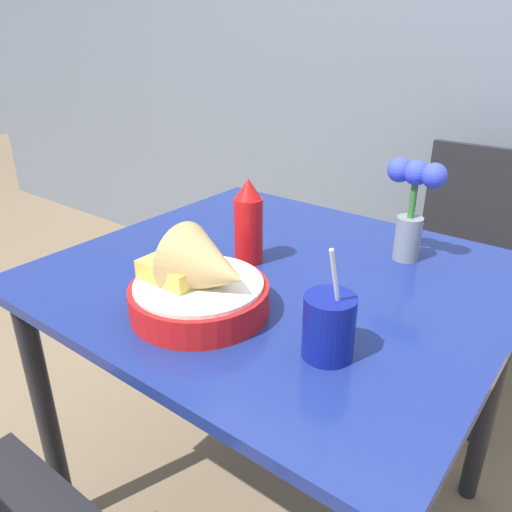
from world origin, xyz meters
name	(u,v)px	position (x,y,z in m)	size (l,w,h in m)	color
ground_plane	(273,505)	(0.00, 0.00, 0.00)	(12.00, 12.00, 0.00)	#7A664C
wall_window	(478,13)	(0.00, 1.20, 1.30)	(7.00, 0.06, 2.60)	slate
dining_table	(277,313)	(0.00, 0.00, 0.64)	(0.98, 0.89, 0.75)	navy
chair_far_window	(467,254)	(0.19, 0.89, 0.53)	(0.40, 0.40, 0.89)	black
food_basket	(202,285)	(-0.01, -0.24, 0.81)	(0.27, 0.27, 0.17)	red
ketchup_bottle	(247,223)	(-0.09, 0.00, 0.85)	(0.07, 0.07, 0.20)	red
drink_cup	(329,328)	(0.25, -0.21, 0.81)	(0.09, 0.09, 0.21)	navy
flower_vase	(413,201)	(0.20, 0.24, 0.90)	(0.13, 0.06, 0.24)	gray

